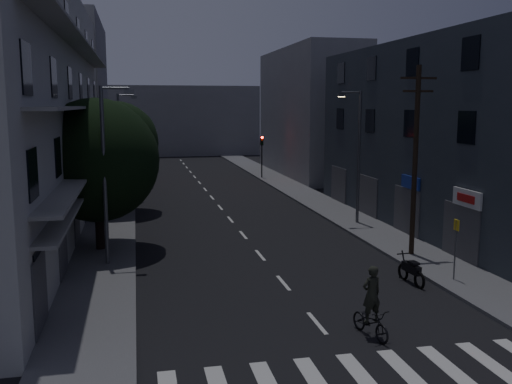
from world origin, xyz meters
name	(u,v)px	position (x,y,z in m)	size (l,w,h in m)	color
ground	(219,206)	(0.00, 25.00, 0.00)	(160.00, 160.00, 0.00)	black
sidewalk_left	(113,209)	(-7.50, 25.00, 0.07)	(3.00, 90.00, 0.15)	#565659
sidewalk_right	(317,202)	(7.50, 25.00, 0.07)	(3.00, 90.00, 0.15)	#565659
crosswalk	(363,378)	(0.00, -2.00, 0.00)	(10.90, 3.00, 0.01)	beige
lane_markings	(208,193)	(0.00, 31.25, 0.01)	(0.15, 60.50, 0.01)	beige
building_left	(20,111)	(-11.98, 18.00, 6.99)	(7.00, 36.00, 14.00)	#ADADA8
building_right	(454,137)	(11.99, 14.00, 5.50)	(6.19, 28.00, 11.00)	#293038
building_far_left	(74,98)	(-12.00, 48.00, 8.00)	(6.00, 20.00, 16.00)	slate
building_far_right	(309,113)	(12.00, 42.00, 6.50)	(6.00, 20.00, 13.00)	slate
building_far_end	(175,121)	(0.00, 70.00, 5.00)	(24.00, 8.00, 10.00)	slate
tree_near	(98,155)	(-7.65, 13.45, 4.86)	(6.10, 6.10, 7.52)	black
tree_mid	(114,145)	(-7.24, 23.78, 4.66)	(5.87, 5.87, 7.23)	black
tree_far	(119,138)	(-7.23, 36.35, 4.43)	(5.52, 5.52, 6.83)	black
traffic_signal_far_right	(262,148)	(6.40, 39.44, 3.10)	(0.28, 0.37, 4.10)	black
traffic_signal_far_left	(129,148)	(-6.49, 41.34, 3.10)	(0.28, 0.37, 4.10)	black
street_lamp_left_near	(107,166)	(-7.12, 10.54, 4.60)	(1.51, 0.25, 8.00)	slate
street_lamp_right	(357,150)	(7.29, 16.86, 4.60)	(1.51, 0.25, 8.00)	#505157
street_lamp_left_far	(121,141)	(-6.92, 29.35, 4.60)	(1.51, 0.25, 8.00)	slate
utility_pole	(415,157)	(7.14, 9.22, 4.87)	(1.80, 0.24, 9.00)	black
bus_stop_sign	(456,238)	(6.93, 5.07, 1.89)	(0.06, 0.35, 2.52)	#595B60
motorcycle	(411,272)	(5.16, 5.36, 0.50)	(0.57, 1.99, 1.27)	black
cyclist	(371,313)	(1.32, 0.58, 0.79)	(1.05, 1.94, 2.33)	black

